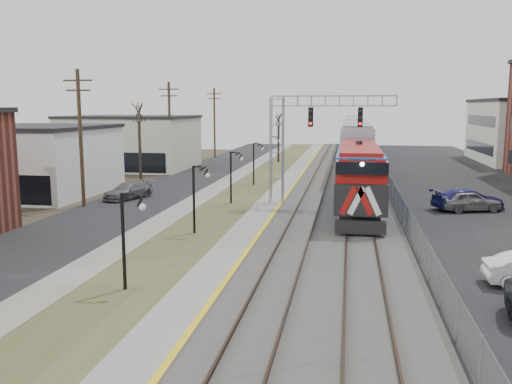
# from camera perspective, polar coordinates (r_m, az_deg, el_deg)

# --- Properties ---
(street_west) EXTENTS (7.00, 120.00, 0.04)m
(street_west) POSITION_cam_1_polar(r_m,az_deg,el_deg) (50.02, -9.34, 0.43)
(street_west) COLOR black
(street_west) RESTS_ON ground
(sidewalk) EXTENTS (2.00, 120.00, 0.08)m
(sidewalk) POSITION_cam_1_polar(r_m,az_deg,el_deg) (48.75, -4.33, 0.33)
(sidewalk) COLOR gray
(sidewalk) RESTS_ON ground
(grass_median) EXTENTS (4.00, 120.00, 0.06)m
(grass_median) POSITION_cam_1_polar(r_m,az_deg,el_deg) (48.12, -0.87, 0.23)
(grass_median) COLOR #454C28
(grass_median) RESTS_ON ground
(platform) EXTENTS (2.00, 120.00, 0.24)m
(platform) POSITION_cam_1_polar(r_m,az_deg,el_deg) (47.65, 2.68, 0.24)
(platform) COLOR gray
(platform) RESTS_ON ground
(ballast_bed) EXTENTS (8.00, 120.00, 0.20)m
(ballast_bed) POSITION_cam_1_polar(r_m,az_deg,el_deg) (47.31, 8.70, 0.06)
(ballast_bed) COLOR #595651
(ballast_bed) RESTS_ON ground
(parking_lot) EXTENTS (16.00, 120.00, 0.04)m
(parking_lot) POSITION_cam_1_polar(r_m,az_deg,el_deg) (48.64, 22.98, -0.40)
(parking_lot) COLOR black
(parking_lot) RESTS_ON ground
(platform_edge) EXTENTS (0.24, 120.00, 0.01)m
(platform_edge) POSITION_cam_1_polar(r_m,az_deg,el_deg) (47.53, 3.74, 0.36)
(platform_edge) COLOR gold
(platform_edge) RESTS_ON platform
(track_near) EXTENTS (1.58, 120.00, 0.15)m
(track_near) POSITION_cam_1_polar(r_m,az_deg,el_deg) (47.36, 6.29, 0.33)
(track_near) COLOR #2D2119
(track_near) RESTS_ON ballast_bed
(track_far) EXTENTS (1.58, 120.00, 0.15)m
(track_far) POSITION_cam_1_polar(r_m,az_deg,el_deg) (47.29, 10.52, 0.22)
(track_far) COLOR #2D2119
(track_far) RESTS_ON ballast_bed
(train) EXTENTS (3.00, 85.85, 5.33)m
(train) POSITION_cam_1_polar(r_m,az_deg,el_deg) (74.54, 10.32, 5.42)
(train) COLOR #155BAE
(train) RESTS_ON ground
(signal_gantry) EXTENTS (9.00, 1.07, 8.15)m
(signal_gantry) POSITION_cam_1_polar(r_m,az_deg,el_deg) (39.94, 4.68, 6.43)
(signal_gantry) COLOR gray
(signal_gantry) RESTS_ON ground
(lampposts) EXTENTS (0.14, 62.14, 4.00)m
(lampposts) POSITION_cam_1_polar(r_m,az_deg,el_deg) (31.73, -6.41, -0.77)
(lampposts) COLOR black
(lampposts) RESTS_ON ground
(utility_poles) EXTENTS (0.28, 80.28, 10.00)m
(utility_poles) POSITION_cam_1_polar(r_m,az_deg,el_deg) (41.54, -17.97, 5.31)
(utility_poles) COLOR #4C3823
(utility_poles) RESTS_ON ground
(fence) EXTENTS (0.04, 120.00, 1.60)m
(fence) POSITION_cam_1_polar(r_m,az_deg,el_deg) (47.33, 13.81, 0.77)
(fence) COLOR gray
(fence) RESTS_ON ground
(bare_trees) EXTENTS (12.30, 42.30, 5.95)m
(bare_trees) POSITION_cam_1_polar(r_m,az_deg,el_deg) (53.77, -9.23, 3.90)
(bare_trees) COLOR #382D23
(bare_trees) RESTS_ON ground
(car_lot_d) EXTENTS (5.58, 3.70, 1.50)m
(car_lot_d) POSITION_cam_1_polar(r_m,az_deg,el_deg) (41.50, 21.41, -0.79)
(car_lot_d) COLOR navy
(car_lot_d) RESTS_ON ground
(car_lot_e) EXTENTS (4.68, 2.92, 1.49)m
(car_lot_e) POSITION_cam_1_polar(r_m,az_deg,el_deg) (41.02, 21.53, -0.91)
(car_lot_e) COLOR gray
(car_lot_e) RESTS_ON ground
(car_street_b) EXTENTS (3.34, 4.89, 1.31)m
(car_street_b) POSITION_cam_1_polar(r_m,az_deg,el_deg) (44.49, -13.32, 0.09)
(car_street_b) COLOR slate
(car_street_b) RESTS_ON ground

